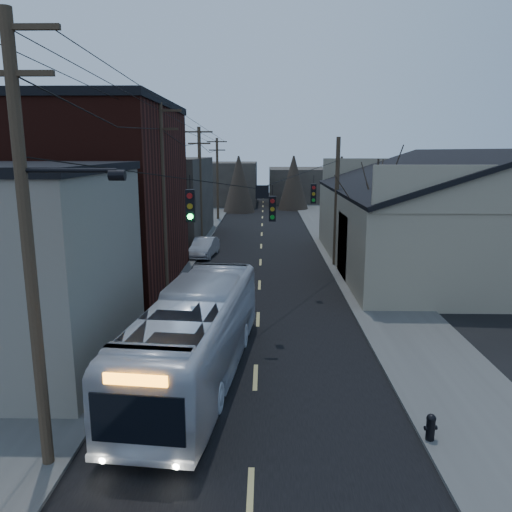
{
  "coord_description": "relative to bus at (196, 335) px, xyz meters",
  "views": [
    {
      "loc": [
        0.31,
        -7.86,
        7.62
      ],
      "look_at": [
        -0.09,
        13.99,
        3.0
      ],
      "focal_mm": 35.0,
      "sensor_mm": 36.0,
      "label": 1
    }
  ],
  "objects": [
    {
      "name": "bus",
      "position": [
        0.0,
        0.0,
        0.0
      ],
      "size": [
        3.78,
        11.33,
        3.1
      ],
      "primitive_type": "imported",
      "rotation": [
        0.0,
        0.0,
        3.03
      ],
      "color": "silver",
      "rests_on": "ground"
    },
    {
      "name": "building_left_far",
      "position": [
        -7.5,
        28.09,
        1.95
      ],
      "size": [
        9.0,
        14.0,
        7.0
      ],
      "primitive_type": "cube",
      "color": "#322C28",
      "rests_on": "ground"
    },
    {
      "name": "road_surface",
      "position": [
        2.0,
        22.09,
        -1.54
      ],
      "size": [
        9.0,
        110.0,
        0.02
      ],
      "primitive_type": "cube",
      "color": "black",
      "rests_on": "ground"
    },
    {
      "name": "warehouse",
      "position": [
        15.0,
        17.09,
        1.15
      ],
      "size": [
        16.16,
        20.6,
        7.73
      ],
      "color": "gray",
      "rests_on": "ground"
    },
    {
      "name": "fire_hydrant",
      "position": [
        6.7,
        -3.76,
        -1.04
      ],
      "size": [
        0.35,
        0.25,
        0.73
      ],
      "rotation": [
        0.0,
        0.0,
        0.13
      ],
      "color": "black",
      "rests_on": "sidewalk_right"
    },
    {
      "name": "utility_lines",
      "position": [
        -1.11,
        16.23,
        3.41
      ],
      "size": [
        11.24,
        45.28,
        10.5
      ],
      "color": "#382B1E",
      "rests_on": "ground"
    },
    {
      "name": "building_brick",
      "position": [
        -8.0,
        12.09,
        3.45
      ],
      "size": [
        10.0,
        12.0,
        10.0
      ],
      "primitive_type": "cube",
      "color": "black",
      "rests_on": "ground"
    },
    {
      "name": "building_far_right",
      "position": [
        9.0,
        62.09,
        0.95
      ],
      "size": [
        12.0,
        14.0,
        5.0
      ],
      "primitive_type": "cube",
      "color": "#322C28",
      "rests_on": "ground"
    },
    {
      "name": "bare_tree",
      "position": [
        8.5,
        12.09,
        2.05
      ],
      "size": [
        0.4,
        0.4,
        7.2
      ],
      "primitive_type": "cone",
      "color": "black",
      "rests_on": "ground"
    },
    {
      "name": "building_clapboard",
      "position": [
        -7.0,
        1.09,
        1.95
      ],
      "size": [
        8.0,
        8.0,
        7.0
      ],
      "primitive_type": "cube",
      "color": "slate",
      "rests_on": "ground"
    },
    {
      "name": "sidewalk_right",
      "position": [
        8.5,
        22.09,
        -1.49
      ],
      "size": [
        4.0,
        110.0,
        0.12
      ],
      "primitive_type": "cube",
      "color": "#474744",
      "rests_on": "ground"
    },
    {
      "name": "parked_car",
      "position": [
        -2.15,
        20.05,
        -0.86
      ],
      "size": [
        1.93,
        4.32,
        1.38
      ],
      "primitive_type": "imported",
      "rotation": [
        0.0,
        0.0,
        -0.12
      ],
      "color": "#94969B",
      "rests_on": "ground"
    },
    {
      "name": "sidewalk_left",
      "position": [
        -4.5,
        22.09,
        -1.49
      ],
      "size": [
        4.0,
        110.0,
        0.12
      ],
      "primitive_type": "cube",
      "color": "#474744",
      "rests_on": "ground"
    },
    {
      "name": "building_far_left",
      "position": [
        -4.0,
        57.09,
        1.45
      ],
      "size": [
        10.0,
        12.0,
        6.0
      ],
      "primitive_type": "cube",
      "color": "#322C28",
      "rests_on": "ground"
    }
  ]
}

